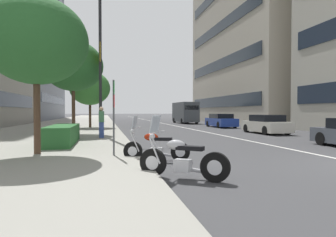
% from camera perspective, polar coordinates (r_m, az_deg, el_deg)
% --- Properties ---
extents(sidewalk_right_plaza, '(160.00, 9.92, 0.15)m').
position_cam_1_polar(sidewalk_right_plaza, '(36.88, -18.03, -1.05)').
color(sidewalk_right_plaza, gray).
rests_on(sidewalk_right_plaza, ground).
extents(lane_centre_stripe, '(110.00, 0.16, 0.01)m').
position_cam_1_polar(lane_centre_stripe, '(42.38, -1.80, -0.77)').
color(lane_centre_stripe, silver).
rests_on(lane_centre_stripe, ground).
extents(motorcycle_under_tarp, '(1.39, 1.88, 1.50)m').
position_cam_1_polar(motorcycle_under_tarp, '(6.99, 2.56, -7.98)').
color(motorcycle_under_tarp, black).
rests_on(motorcycle_under_tarp, ground).
extents(motorcycle_second_in_row, '(0.92, 2.07, 1.46)m').
position_cam_1_polar(motorcycle_second_in_row, '(9.51, -2.52, -5.60)').
color(motorcycle_second_in_row, black).
rests_on(motorcycle_second_in_row, ground).
extents(car_mid_block_traffic, '(4.16, 1.87, 1.35)m').
position_cam_1_polar(car_mid_block_traffic, '(22.35, 18.43, -1.13)').
color(car_mid_block_traffic, beige).
rests_on(car_mid_block_traffic, ground).
extents(car_approaching_light, '(4.69, 1.91, 1.35)m').
position_cam_1_polar(car_approaching_light, '(30.10, 10.18, -0.44)').
color(car_approaching_light, navy).
rests_on(car_approaching_light, ground).
extents(delivery_van_ahead, '(5.72, 2.33, 2.80)m').
position_cam_1_polar(delivery_van_ahead, '(39.79, 3.33, 1.23)').
color(delivery_van_ahead, '#4C5156').
rests_on(delivery_van_ahead, ground).
extents(parking_sign_by_curb, '(0.32, 0.06, 2.47)m').
position_cam_1_polar(parking_sign_by_curb, '(9.81, -10.42, 1.98)').
color(parking_sign_by_curb, '#47494C').
rests_on(parking_sign_by_curb, sidewalk_right_plaza).
extents(street_lamp_with_banners, '(1.26, 2.66, 9.26)m').
position_cam_1_polar(street_lamp_with_banners, '(18.89, -11.87, 13.70)').
color(street_lamp_with_banners, '#232326').
rests_on(street_lamp_with_banners, sidewalk_right_plaza).
extents(clipped_hedge_bed, '(4.50, 1.10, 0.81)m').
position_cam_1_polar(clipped_hedge_bed, '(14.08, -19.66, -2.91)').
color(clipped_hedge_bed, '#28602D').
rests_on(clipped_hedge_bed, sidewalk_right_plaza).
extents(street_tree_near_plaza_corner, '(3.44, 3.44, 5.28)m').
position_cam_1_polar(street_tree_near_plaza_corner, '(11.18, -24.10, 13.47)').
color(street_tree_near_plaza_corner, '#473323').
rests_on(street_tree_near_plaza_corner, sidewalk_right_plaza).
extents(street_tree_by_lamp_post, '(3.84, 3.84, 6.03)m').
position_cam_1_polar(street_tree_by_lamp_post, '(20.35, -17.85, 9.64)').
color(street_tree_by_lamp_post, '#473323').
rests_on(street_tree_by_lamp_post, sidewalk_right_plaza).
extents(street_tree_mid_sidewalk, '(3.62, 3.62, 5.10)m').
position_cam_1_polar(street_tree_mid_sidewalk, '(27.78, -14.85, 5.69)').
color(street_tree_mid_sidewalk, '#473323').
rests_on(street_tree_mid_sidewalk, sidewalk_right_plaza).
extents(pedestrian_on_plaza, '(0.42, 0.30, 1.69)m').
position_cam_1_polar(pedestrian_on_plaza, '(16.46, -12.74, -0.70)').
color(pedestrian_on_plaza, '#33478C').
rests_on(pedestrian_on_plaza, sidewalk_right_plaza).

